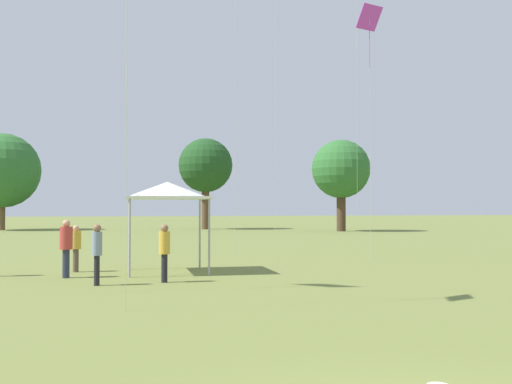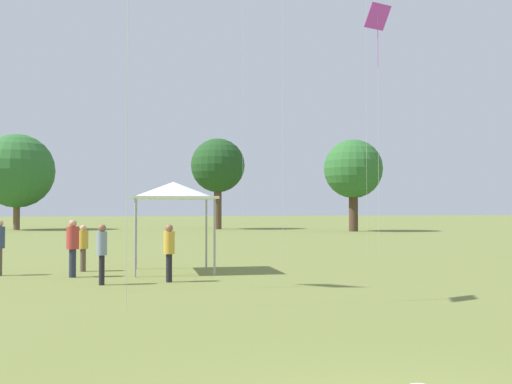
% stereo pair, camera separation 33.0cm
% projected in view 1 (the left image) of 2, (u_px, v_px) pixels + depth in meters
% --- Properties ---
extents(person_standing_0, '(0.46, 0.46, 1.82)m').
position_uv_depth(person_standing_0, '(66.00, 243.00, 18.72)').
color(person_standing_0, '#282D42').
rests_on(person_standing_0, ground).
extents(person_standing_1, '(0.40, 0.40, 1.60)m').
position_uv_depth(person_standing_1, '(76.00, 244.00, 20.43)').
color(person_standing_1, brown).
rests_on(person_standing_1, ground).
extents(person_standing_2, '(0.36, 0.36, 1.73)m').
position_uv_depth(person_standing_2, '(97.00, 248.00, 16.87)').
color(person_standing_2, black).
rests_on(person_standing_2, ground).
extents(person_standing_3, '(0.41, 0.41, 1.70)m').
position_uv_depth(person_standing_3, '(164.00, 247.00, 17.58)').
color(person_standing_3, black).
rests_on(person_standing_3, ground).
extents(canopy_tent, '(2.85, 2.85, 3.08)m').
position_uv_depth(canopy_tent, '(167.00, 191.00, 20.34)').
color(canopy_tent, white).
rests_on(canopy_tent, ground).
extents(kite_1, '(1.21, 0.89, 10.89)m').
position_uv_depth(kite_1, '(369.00, 24.00, 25.82)').
color(kite_1, '#B738C6').
rests_on(kite_1, ground).
extents(distant_tree_0, '(7.29, 7.29, 9.48)m').
position_uv_depth(distant_tree_0, '(2.00, 171.00, 58.38)').
color(distant_tree_0, brown).
rests_on(distant_tree_0, ground).
extents(distant_tree_1, '(5.51, 5.51, 9.26)m').
position_uv_depth(distant_tree_1, '(206.00, 166.00, 60.93)').
color(distant_tree_1, brown).
rests_on(distant_tree_1, ground).
extents(distant_tree_2, '(5.45, 5.45, 8.52)m').
position_uv_depth(distant_tree_2, '(341.00, 170.00, 55.65)').
color(distant_tree_2, '#473323').
rests_on(distant_tree_2, ground).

